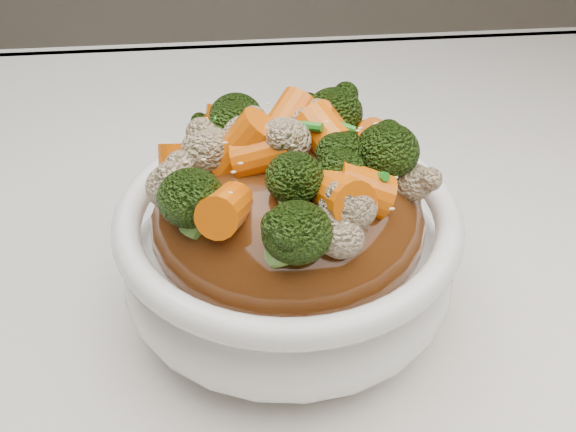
{
  "coord_description": "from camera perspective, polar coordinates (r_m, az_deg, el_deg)",
  "views": [
    {
      "loc": [
        -0.04,
        -0.36,
        1.08
      ],
      "look_at": [
        -0.01,
        -0.03,
        0.82
      ],
      "focal_mm": 42.0,
      "sensor_mm": 36.0,
      "label": 1
    }
  ],
  "objects": [
    {
      "name": "cauliflower",
      "position": [
        0.38,
        -0.0,
        6.53
      ],
      "size": [
        0.18,
        0.18,
        0.04
      ],
      "primitive_type": null,
      "rotation": [
        0.0,
        0.0,
        0.08
      ],
      "color": "tan",
      "rests_on": "sauce_base"
    },
    {
      "name": "broccoli",
      "position": [
        0.38,
        -0.0,
        6.78
      ],
      "size": [
        0.18,
        0.18,
        0.04
      ],
      "primitive_type": null,
      "rotation": [
        0.0,
        0.0,
        0.08
      ],
      "color": "black",
      "rests_on": "sauce_base"
    },
    {
      "name": "sauce_base",
      "position": [
        0.42,
        -0.0,
        -0.32
      ],
      "size": [
        0.18,
        0.18,
        0.09
      ],
      "primitive_type": "ellipsoid",
      "rotation": [
        0.0,
        0.0,
        0.08
      ],
      "color": "#4F260D",
      "rests_on": "bowl"
    },
    {
      "name": "scallions",
      "position": [
        0.38,
        -0.0,
        7.04
      ],
      "size": [
        0.14,
        0.14,
        0.02
      ],
      "primitive_type": null,
      "rotation": [
        0.0,
        0.0,
        0.08
      ],
      "color": "#1E741A",
      "rests_on": "sauce_base"
    },
    {
      "name": "bowl",
      "position": [
        0.44,
        -0.0,
        -3.32
      ],
      "size": [
        0.23,
        0.23,
        0.08
      ],
      "primitive_type": null,
      "rotation": [
        0.0,
        0.0,
        0.08
      ],
      "color": "white",
      "rests_on": "tablecloth"
    },
    {
      "name": "tablecloth",
      "position": [
        0.5,
        0.74,
        -6.28
      ],
      "size": [
        1.2,
        0.8,
        0.04
      ],
      "primitive_type": "cube",
      "color": "silver",
      "rests_on": "dining_table"
    },
    {
      "name": "sesame_seeds",
      "position": [
        0.38,
        -0.0,
        7.04
      ],
      "size": [
        0.16,
        0.16,
        0.01
      ],
      "primitive_type": null,
      "rotation": [
        0.0,
        0.0,
        0.08
      ],
      "color": "beige",
      "rests_on": "sauce_base"
    },
    {
      "name": "carrots",
      "position": [
        0.38,
        -0.0,
        6.91
      ],
      "size": [
        0.18,
        0.18,
        0.05
      ],
      "primitive_type": null,
      "rotation": [
        0.0,
        0.0,
        0.08
      ],
      "color": "#DF6007",
      "rests_on": "sauce_base"
    }
  ]
}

